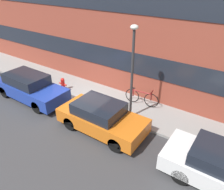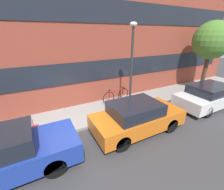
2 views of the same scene
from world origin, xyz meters
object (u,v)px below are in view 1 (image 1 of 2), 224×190
(parked_car_blue, at_px, (29,87))
(fire_hydrant, at_px, (63,84))
(bicycle, at_px, (142,97))
(lamp_post, at_px, (133,64))
(parked_car_orange, at_px, (101,117))

(parked_car_blue, relative_size, fire_hydrant, 6.07)
(parked_car_blue, relative_size, bicycle, 2.47)
(bicycle, distance_m, lamp_post, 2.55)
(parked_car_orange, relative_size, bicycle, 2.15)
(parked_car_orange, relative_size, fire_hydrant, 5.29)
(parked_car_orange, height_order, bicycle, parked_car_orange)
(bicycle, bearing_deg, lamp_post, -92.28)
(fire_hydrant, bearing_deg, parked_car_orange, -21.81)
(lamp_post, bearing_deg, fire_hydrant, 178.06)
(parked_car_blue, xyz_separation_m, bicycle, (5.32, 2.69, -0.16))
(parked_car_blue, height_order, parked_car_orange, parked_car_blue)
(fire_hydrant, relative_size, lamp_post, 0.17)
(fire_hydrant, distance_m, bicycle, 4.59)
(bicycle, bearing_deg, fire_hydrant, -172.02)
(parked_car_blue, relative_size, parked_car_orange, 1.15)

